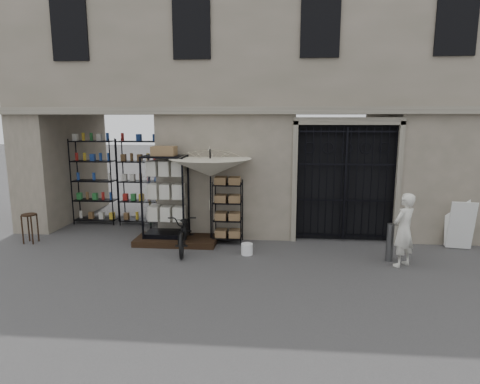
# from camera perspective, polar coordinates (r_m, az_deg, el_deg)

# --- Properties ---
(ground) EXTENTS (80.00, 80.00, 0.00)m
(ground) POSITION_cam_1_polar(r_m,az_deg,el_deg) (8.42, 4.67, -10.87)
(ground) COLOR black
(ground) RESTS_ON ground
(main_building) EXTENTS (14.00, 4.00, 9.00)m
(main_building) POSITION_cam_1_polar(r_m,az_deg,el_deg) (11.95, 5.15, 17.27)
(main_building) COLOR gray
(main_building) RESTS_ON ground
(shop_recess) EXTENTS (3.00, 1.70, 3.00)m
(shop_recess) POSITION_cam_1_polar(r_m,az_deg,el_deg) (11.68, -17.78, 2.23)
(shop_recess) COLOR black
(shop_recess) RESTS_ON ground
(shop_shelving) EXTENTS (2.70, 0.50, 2.50)m
(shop_shelving) POSITION_cam_1_polar(r_m,az_deg,el_deg) (12.19, -17.03, 1.40)
(shop_shelving) COLOR black
(shop_shelving) RESTS_ON ground
(iron_gate) EXTENTS (2.50, 0.21, 3.00)m
(iron_gate) POSITION_cam_1_polar(r_m,az_deg,el_deg) (10.40, 14.58, 1.45)
(iron_gate) COLOR black
(iron_gate) RESTS_ON ground
(step_platform) EXTENTS (2.00, 0.90, 0.15)m
(step_platform) POSITION_cam_1_polar(r_m,az_deg,el_deg) (10.16, -9.02, -6.80)
(step_platform) COLOR black
(step_platform) RESTS_ON ground
(display_cabinet) EXTENTS (1.13, 0.86, 2.19)m
(display_cabinet) POSITION_cam_1_polar(r_m,az_deg,el_deg) (10.07, -10.51, -1.22)
(display_cabinet) COLOR black
(display_cabinet) RESTS_ON step_platform
(wire_rack) EXTENTS (0.82, 0.70, 1.57)m
(wire_rack) POSITION_cam_1_polar(r_m,az_deg,el_deg) (9.91, -1.74, -2.95)
(wire_rack) COLOR black
(wire_rack) RESTS_ON ground
(market_umbrella) EXTENTS (2.23, 2.25, 2.81)m
(market_umbrella) POSITION_cam_1_polar(r_m,az_deg,el_deg) (9.62, -4.26, 4.19)
(market_umbrella) COLOR black
(market_umbrella) RESTS_ON ground
(white_bucket) EXTENTS (0.35, 0.35, 0.26)m
(white_bucket) POSITION_cam_1_polar(r_m,az_deg,el_deg) (9.22, 0.99, -8.12)
(white_bucket) COLOR white
(white_bucket) RESTS_ON ground
(bicycle) EXTENTS (0.74, 1.00, 1.76)m
(bicycle) POSITION_cam_1_polar(r_m,az_deg,el_deg) (9.61, -7.86, -8.23)
(bicycle) COLOR black
(bicycle) RESTS_ON ground
(wooden_stool) EXTENTS (0.45, 0.45, 0.74)m
(wooden_stool) POSITION_cam_1_polar(r_m,az_deg,el_deg) (11.28, -27.69, -4.51)
(wooden_stool) COLOR black
(wooden_stool) RESTS_ON ground
(steel_bollard) EXTENTS (0.19, 0.19, 0.83)m
(steel_bollard) POSITION_cam_1_polar(r_m,az_deg,el_deg) (9.31, 20.53, -6.73)
(steel_bollard) COLOR #535355
(steel_bollard) RESTS_ON ground
(shopkeeper) EXTENTS (1.42, 1.57, 0.37)m
(shopkeeper) POSITION_cam_1_polar(r_m,az_deg,el_deg) (9.23, 21.93, -9.68)
(shopkeeper) COLOR silver
(shopkeeper) RESTS_ON ground
(easel_sign) EXTENTS (0.64, 0.71, 1.16)m
(easel_sign) POSITION_cam_1_polar(r_m,az_deg,el_deg) (10.85, 28.73, -3.98)
(easel_sign) COLOR silver
(easel_sign) RESTS_ON ground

